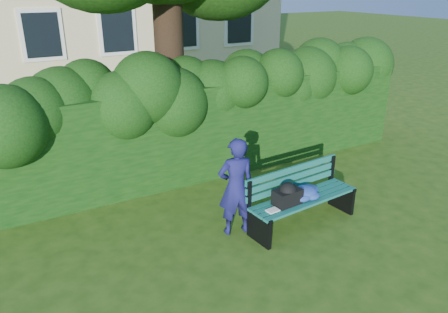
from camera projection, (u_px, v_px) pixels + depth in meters
ground at (243, 225)px, 6.83m from camera, size 80.00×80.00×0.00m
hedge at (182, 132)px, 8.27m from camera, size 10.00×1.00×1.80m
park_bench at (299, 196)px, 6.67m from camera, size 1.89×0.71×0.89m
man_reading at (236, 187)px, 6.38m from camera, size 0.61×0.46×1.51m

